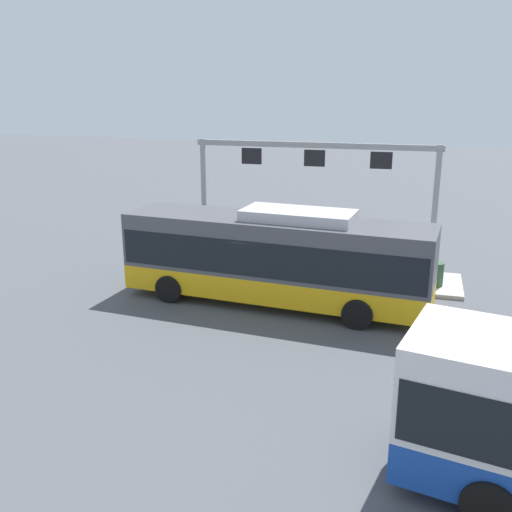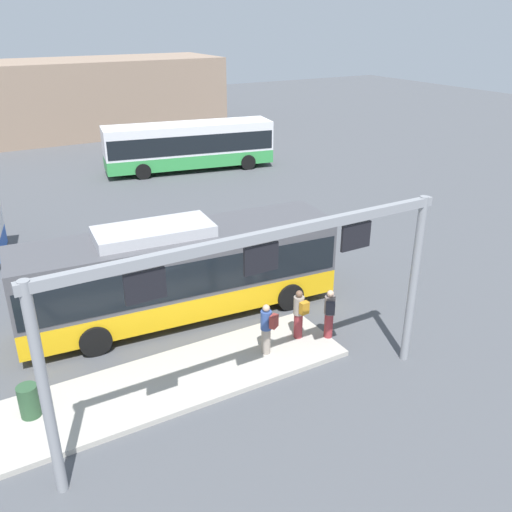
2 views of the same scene
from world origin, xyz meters
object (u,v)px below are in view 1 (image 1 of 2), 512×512
Objects in this scene: bus_main at (276,255)px; person_waiting_near at (221,241)px; person_waiting_mid at (268,246)px; person_boarding at (236,245)px; trash_bin at (436,274)px.

person_waiting_near is (3.40, -3.90, -0.76)m from bus_main.
person_boarding is at bearing -110.92° from person_waiting_mid.
trash_bin is at bearing 81.49° from person_boarding.
trash_bin is (-5.53, -3.11, -1.20)m from bus_main.
person_boarding and person_waiting_mid have the same top height.
bus_main is 6.57× the size of person_boarding.
person_waiting_near is 8.98m from trash_bin.
trash_bin is at bearing 118.46° from person_waiting_near.
person_waiting_near is at bearing -125.08° from person_boarding.
bus_main is 12.20× the size of trash_bin.
trash_bin is (-8.10, 0.33, -0.44)m from person_boarding.
person_boarding is 1.86× the size of trash_bin.
person_waiting_near is at bearing -127.12° from person_waiting_mid.
bus_main is at bearing 74.66° from person_waiting_near.
person_boarding is 8.12m from trash_bin.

